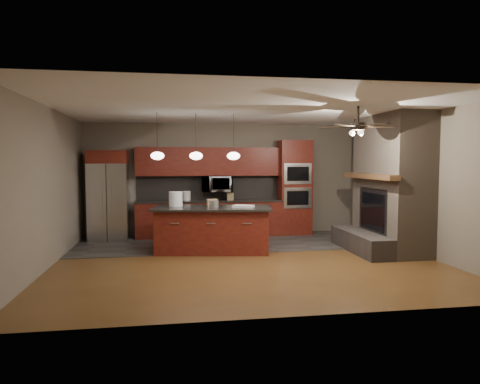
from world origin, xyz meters
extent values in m
plane|color=brown|center=(0.00, 0.00, 0.00)|extent=(7.00, 7.00, 0.00)
cube|color=white|center=(0.00, 0.00, 2.80)|extent=(7.00, 6.00, 0.02)
cube|color=slate|center=(0.00, 3.00, 1.40)|extent=(7.00, 0.02, 2.80)
cube|color=slate|center=(3.50, 0.00, 1.40)|extent=(0.02, 6.00, 2.80)
cube|color=slate|center=(-3.50, 0.00, 1.40)|extent=(0.02, 6.00, 2.80)
cube|color=#383532|center=(0.00, 1.80, 0.01)|extent=(7.00, 2.40, 0.01)
cube|color=#6F604F|center=(3.10, 0.40, 1.40)|extent=(0.80, 2.00, 2.80)
cube|color=#463D39|center=(2.45, 0.40, 0.20)|extent=(0.50, 2.00, 0.40)
cube|color=#2D2D30|center=(2.72, 0.40, 0.83)|extent=(0.05, 1.20, 0.95)
cube|color=black|center=(2.70, 0.40, 0.83)|extent=(0.02, 1.00, 0.75)
cube|color=brown|center=(2.60, 0.40, 1.55)|extent=(0.22, 2.10, 0.10)
cube|color=maroon|center=(-0.48, 2.70, 0.43)|extent=(3.55, 0.60, 0.86)
cube|color=black|center=(-0.48, 2.70, 0.88)|extent=(3.59, 0.64, 0.04)
cube|color=black|center=(-0.48, 2.98, 1.20)|extent=(3.55, 0.03, 0.60)
cube|color=maroon|center=(-0.48, 2.83, 1.85)|extent=(3.55, 0.35, 0.70)
cube|color=maroon|center=(1.70, 2.70, 1.19)|extent=(0.80, 0.60, 2.38)
cube|color=silver|center=(1.70, 2.40, 0.95)|extent=(0.70, 0.03, 0.52)
cube|color=black|center=(1.70, 2.38, 0.95)|extent=(0.55, 0.02, 0.35)
cube|color=silver|center=(1.70, 2.40, 1.55)|extent=(0.70, 0.03, 0.52)
cube|color=black|center=(1.70, 2.38, 1.55)|extent=(0.55, 0.02, 0.35)
imported|color=silver|center=(-0.27, 2.75, 1.30)|extent=(0.73, 0.41, 0.50)
cube|color=silver|center=(-2.86, 2.62, 0.90)|extent=(0.90, 0.72, 1.80)
cube|color=#2D2D30|center=(-2.86, 2.26, 0.90)|extent=(0.02, 0.02, 1.78)
cube|color=silver|center=(-2.96, 2.25, 0.96)|extent=(0.03, 0.03, 0.90)
cube|color=silver|center=(-2.76, 2.25, 0.96)|extent=(0.03, 0.03, 0.90)
cube|color=maroon|center=(-2.86, 2.62, 1.95)|extent=(0.90, 0.72, 0.30)
cube|color=maroon|center=(-0.56, 0.87, 0.44)|extent=(2.36, 1.27, 0.88)
cube|color=black|center=(-0.56, 0.87, 0.90)|extent=(2.53, 1.44, 0.04)
cylinder|color=white|center=(-1.30, 1.13, 1.07)|extent=(0.32, 0.32, 0.30)
cylinder|color=silver|center=(-0.53, 0.83, 0.98)|extent=(0.22, 0.22, 0.13)
cube|color=white|center=(0.06, 0.75, 0.94)|extent=(0.49, 0.44, 0.04)
cube|color=tan|center=(-0.54, 1.12, 0.99)|extent=(0.22, 0.17, 0.14)
cylinder|color=silver|center=(-1.03, 2.70, 1.01)|extent=(0.20, 0.20, 0.23)
cube|color=olive|center=(0.05, 2.65, 0.99)|extent=(0.16, 0.13, 0.17)
cylinder|color=black|center=(-1.65, 0.70, 2.41)|extent=(0.01, 0.01, 0.78)
ellipsoid|color=white|center=(-1.65, 0.70, 1.96)|extent=(0.26, 0.26, 0.16)
cylinder|color=black|center=(-0.90, 0.70, 2.41)|extent=(0.01, 0.01, 0.78)
ellipsoid|color=white|center=(-0.90, 0.70, 1.96)|extent=(0.26, 0.26, 0.16)
cylinder|color=black|center=(-0.15, 0.70, 2.41)|extent=(0.01, 0.01, 0.78)
ellipsoid|color=white|center=(-0.15, 0.70, 1.96)|extent=(0.26, 0.26, 0.16)
cylinder|color=black|center=(1.80, -0.80, 2.65)|extent=(0.04, 0.04, 0.30)
cylinder|color=black|center=(1.80, -0.80, 2.45)|extent=(0.24, 0.24, 0.12)
cube|color=#302012|center=(2.18, -0.80, 2.45)|extent=(0.60, 0.12, 0.01)
cube|color=#302012|center=(1.92, -0.44, 2.45)|extent=(0.30, 0.61, 0.01)
cube|color=#302012|center=(1.49, -0.58, 2.45)|extent=(0.56, 0.45, 0.01)
cube|color=#302012|center=(1.49, -1.02, 2.45)|extent=(0.56, 0.45, 0.01)
cube|color=#302012|center=(1.92, -1.16, 2.45)|extent=(0.30, 0.61, 0.01)
camera|label=1|loc=(-1.37, -7.80, 1.84)|focal=32.00mm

